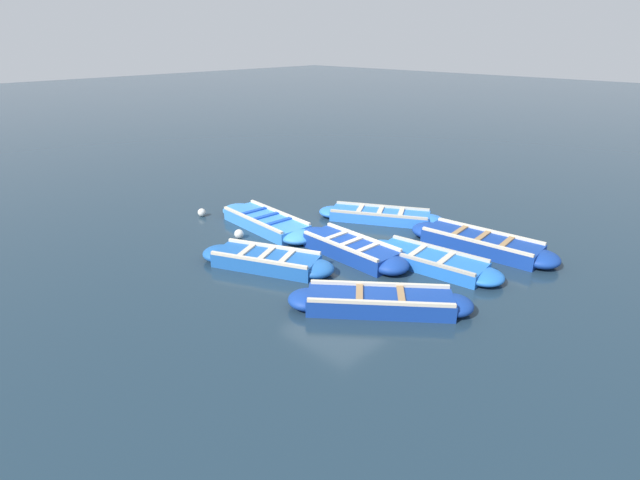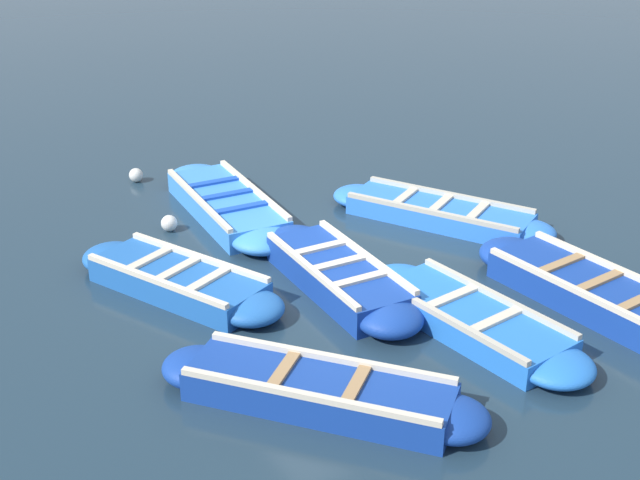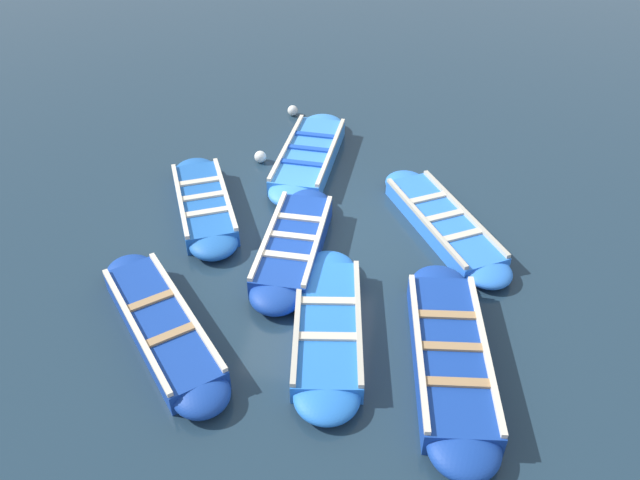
# 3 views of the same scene
# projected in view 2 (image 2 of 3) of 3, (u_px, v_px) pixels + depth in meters

# --- Properties ---
(ground_plane) EXTENTS (120.00, 120.00, 0.00)m
(ground_plane) POSITION_uv_depth(u_px,v_px,m) (331.00, 272.00, 12.62)
(ground_plane) COLOR #1C303F
(boat_inner_gap) EXTENTS (1.26, 3.96, 0.44)m
(boat_inner_gap) POSITION_uv_depth(u_px,v_px,m) (597.00, 295.00, 11.62)
(boat_inner_gap) COLOR navy
(boat_inner_gap) RESTS_ON ground
(boat_outer_left) EXTENTS (1.05, 3.47, 0.45)m
(boat_outer_left) POSITION_uv_depth(u_px,v_px,m) (339.00, 276.00, 12.08)
(boat_outer_left) COLOR navy
(boat_outer_left) RESTS_ON ground
(boat_drifting) EXTENTS (2.53, 3.68, 0.36)m
(boat_drifting) POSITION_uv_depth(u_px,v_px,m) (440.00, 213.00, 14.13)
(boat_drifting) COLOR blue
(boat_drifting) RESTS_ON ground
(boat_broadside) EXTENTS (2.99, 3.39, 0.42)m
(boat_broadside) POSITION_uv_depth(u_px,v_px,m) (319.00, 392.00, 9.66)
(boat_broadside) COLOR navy
(boat_broadside) RESTS_ON ground
(boat_bow_out) EXTENTS (1.31, 3.61, 0.38)m
(boat_bow_out) POSITION_uv_depth(u_px,v_px,m) (472.00, 320.00, 11.09)
(boat_bow_out) COLOR blue
(boat_bow_out) RESTS_ON ground
(boat_near_quay) EXTENTS (2.15, 3.45, 0.41)m
(boat_near_quay) POSITION_uv_depth(u_px,v_px,m) (178.00, 281.00, 12.00)
(boat_near_quay) COLOR #1E59AD
(boat_near_quay) RESTS_ON ground
(boat_outer_right) EXTENTS (1.25, 3.89, 0.41)m
(boat_outer_right) POSITION_uv_depth(u_px,v_px,m) (227.00, 205.00, 14.37)
(boat_outer_right) COLOR #3884E0
(boat_outer_right) RESTS_ON ground
(buoy_orange_near) EXTENTS (0.26, 0.26, 0.26)m
(buoy_orange_near) POSITION_uv_depth(u_px,v_px,m) (169.00, 223.00, 13.84)
(buoy_orange_near) COLOR silver
(buoy_orange_near) RESTS_ON ground
(buoy_yellow_far) EXTENTS (0.25, 0.25, 0.25)m
(buoy_yellow_far) POSITION_uv_depth(u_px,v_px,m) (136.00, 175.00, 15.74)
(buoy_yellow_far) COLOR silver
(buoy_yellow_far) RESTS_ON ground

